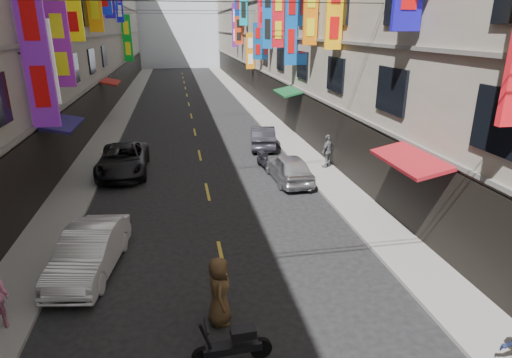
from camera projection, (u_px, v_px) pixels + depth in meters
name	position (u px, v px, depth m)	size (l,w,h in m)	color
sidewalk_left	(118.00, 118.00, 35.11)	(2.00, 90.00, 0.12)	slate
sidewalk_right	(261.00, 113.00, 37.16)	(2.00, 90.00, 0.12)	slate
haze_block	(177.00, 5.00, 78.81)	(18.00, 8.00, 22.00)	silver
street_awnings	(175.00, 119.00, 20.11)	(13.99, 35.20, 0.41)	#165115
lane_markings	(193.00, 123.00, 33.38)	(0.12, 80.20, 0.01)	gold
scooter_crossing	(234.00, 345.00, 9.43)	(1.80, 0.50, 1.14)	black
scooter_far_right	(263.00, 161.00, 22.50)	(0.55, 1.80, 1.14)	black
car_left_mid	(89.00, 251.00, 12.89)	(1.46, 4.18, 1.38)	silver
car_left_far	(123.00, 160.00, 21.73)	(2.37, 5.14, 1.43)	black
car_right_mid	(289.00, 168.00, 20.58)	(1.61, 4.00, 1.36)	#B8B7BC
car_right_far	(263.00, 137.00, 26.47)	(1.43, 4.10, 1.35)	#2C2A33
pedestrian_rfar	(328.00, 151.00, 22.24)	(1.03, 0.58, 1.75)	#5C5C5F
pedestrian_crossing	(219.00, 291.00, 10.56)	(0.89, 0.61, 1.82)	brown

